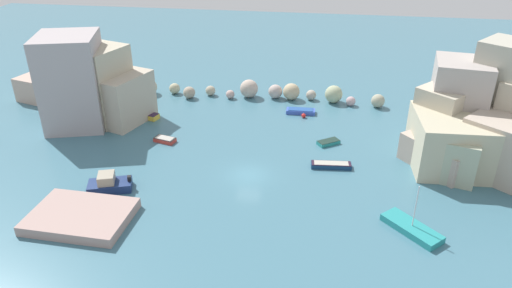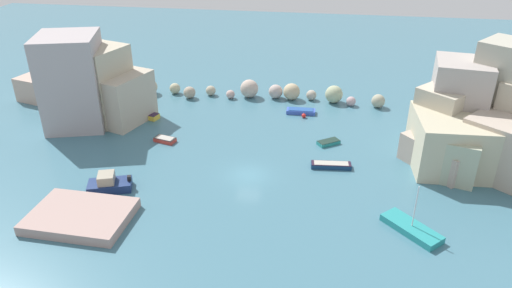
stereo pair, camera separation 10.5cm
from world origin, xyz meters
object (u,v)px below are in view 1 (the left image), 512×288
(moored_boat_2, at_px, (146,115))
(moored_boat_4, at_px, (301,111))
(moored_boat_0, at_px, (165,140))
(moored_boat_1, at_px, (109,184))
(moored_boat_5, at_px, (331,165))
(channel_buoy, at_px, (304,116))
(moored_boat_3, at_px, (412,228))
(stone_dock, at_px, (81,216))
(moored_boat_6, at_px, (328,142))

(moored_boat_2, xyz_separation_m, moored_boat_4, (20.19, 4.63, -0.06))
(moored_boat_0, bearing_deg, moored_boat_1, -85.62)
(moored_boat_5, bearing_deg, channel_buoy, -78.12)
(moored_boat_0, bearing_deg, moored_boat_3, -11.32)
(channel_buoy, xyz_separation_m, moored_boat_0, (-15.92, -9.50, -0.02))
(moored_boat_1, relative_size, moored_boat_3, 0.88)
(moored_boat_0, bearing_deg, moored_boat_2, 141.89)
(stone_dock, distance_m, moored_boat_0, 16.40)
(stone_dock, height_order, channel_buoy, stone_dock)
(moored_boat_6, bearing_deg, moored_boat_4, -100.61)
(moored_boat_4, bearing_deg, moored_boat_5, -74.01)
(stone_dock, relative_size, moored_boat_5, 2.01)
(moored_boat_2, bearing_deg, stone_dock, -66.74)
(stone_dock, bearing_deg, moored_boat_1, 85.79)
(channel_buoy, relative_size, moored_boat_3, 0.11)
(moored_boat_0, distance_m, moored_boat_1, 11.16)
(channel_buoy, relative_size, moored_boat_6, 0.21)
(moored_boat_6, bearing_deg, moored_boat_0, -28.06)
(channel_buoy, height_order, moored_boat_5, channel_buoy)
(moored_boat_4, bearing_deg, moored_boat_6, -66.50)
(moored_boat_0, bearing_deg, moored_boat_5, 5.91)
(channel_buoy, height_order, moored_boat_0, channel_buoy)
(moored_boat_2, relative_size, moored_boat_5, 0.88)
(channel_buoy, relative_size, moored_boat_2, 0.15)
(stone_dock, relative_size, moored_boat_0, 3.20)
(moored_boat_4, height_order, moored_boat_6, moored_boat_4)
(channel_buoy, bearing_deg, moored_boat_6, -64.39)
(stone_dock, relative_size, moored_boat_2, 2.27)
(moored_boat_3, distance_m, moored_boat_5, 12.35)
(moored_boat_4, distance_m, moored_boat_5, 14.70)
(moored_boat_0, distance_m, moored_boat_4, 18.92)
(moored_boat_1, distance_m, moored_boat_4, 28.03)
(moored_boat_0, height_order, moored_boat_5, moored_boat_5)
(channel_buoy, relative_size, moored_boat_0, 0.22)
(moored_boat_3, height_order, moored_boat_6, moored_boat_3)
(moored_boat_1, height_order, moored_boat_5, moored_boat_1)
(channel_buoy, distance_m, moored_boat_5, 13.18)
(moored_boat_0, distance_m, moored_boat_6, 19.48)
(moored_boat_4, bearing_deg, moored_boat_2, -168.09)
(moored_boat_5, xyz_separation_m, moored_boat_6, (-0.40, 5.50, -0.07))
(stone_dock, distance_m, channel_buoy, 31.59)
(moored_boat_0, xyz_separation_m, moored_boat_2, (-4.76, 6.32, 0.07))
(channel_buoy, height_order, moored_boat_1, moored_boat_1)
(moored_boat_0, xyz_separation_m, moored_boat_6, (19.33, 2.39, -0.05))
(moored_boat_1, relative_size, moored_boat_4, 1.20)
(moored_boat_0, bearing_deg, stone_dock, -83.60)
(moored_boat_3, bearing_deg, channel_buoy, 161.70)
(moored_boat_2, relative_size, moored_boat_3, 0.73)
(moored_boat_2, distance_m, moored_boat_6, 24.41)
(moored_boat_0, height_order, moored_boat_6, moored_boat_0)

